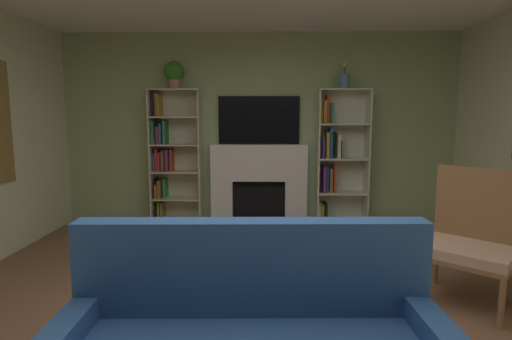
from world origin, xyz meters
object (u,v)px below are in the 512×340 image
(fireplace, at_px, (259,183))
(potted_plant, at_px, (174,73))
(bookshelf_left, at_px, (171,158))
(vase_with_flowers, at_px, (344,79))
(armchair, at_px, (471,237))
(tv, at_px, (259,120))
(bookshelf_right, at_px, (335,158))

(fireplace, bearing_deg, potted_plant, -177.58)
(potted_plant, bearing_deg, bookshelf_left, 158.44)
(vase_with_flowers, xyz_separation_m, armchair, (0.65, -2.34, -1.48))
(tv, distance_m, armchair, 3.19)
(fireplace, relative_size, bookshelf_right, 0.76)
(tv, bearing_deg, vase_with_flowers, -5.82)
(bookshelf_right, height_order, armchair, bookshelf_right)
(bookshelf_right, xyz_separation_m, vase_with_flowers, (0.09, -0.03, 1.08))
(vase_with_flowers, height_order, armchair, vase_with_flowers)
(bookshelf_right, bearing_deg, bookshelf_left, 179.90)
(tv, bearing_deg, fireplace, -90.00)
(fireplace, height_order, tv, tv)
(fireplace, bearing_deg, armchair, -52.87)
(vase_with_flowers, distance_m, armchair, 2.85)
(potted_plant, xyz_separation_m, vase_with_flowers, (2.31, 0.00, -0.09))
(fireplace, relative_size, tv, 1.28)
(bookshelf_left, xyz_separation_m, armchair, (3.05, -2.37, -0.41))
(armchair, bearing_deg, tv, 126.33)
(tv, xyz_separation_m, vase_with_flowers, (1.16, -0.12, 0.55))
(potted_plant, distance_m, armchair, 4.09)
(potted_plant, bearing_deg, tv, 5.92)
(bookshelf_right, relative_size, armchair, 1.71)
(fireplace, height_order, bookshelf_right, bookshelf_right)
(bookshelf_right, bearing_deg, potted_plant, -179.22)
(tv, distance_m, vase_with_flowers, 1.29)
(tv, relative_size, armchair, 1.02)
(tv, relative_size, vase_with_flowers, 2.94)
(bookshelf_left, distance_m, armchair, 3.89)
(bookshelf_left, xyz_separation_m, vase_with_flowers, (2.40, -0.03, 1.07))
(bookshelf_left, xyz_separation_m, bookshelf_right, (2.31, -0.00, -0.00))
(fireplace, height_order, vase_with_flowers, vase_with_flowers)
(tv, xyz_separation_m, bookshelf_right, (1.07, -0.09, -0.53))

